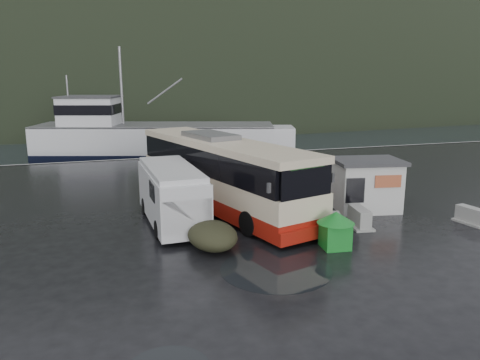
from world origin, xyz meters
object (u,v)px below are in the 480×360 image
object	(u,v)px
waste_bin_left	(335,248)
jersey_barrier_b	(470,223)
waste_bin_right	(306,231)
white_van	(173,223)
jersey_barrier_a	(335,235)
dome_tent	(213,248)
jersey_barrier_c	(359,226)
coach_bus	(222,208)
fishing_trawler	(156,145)
ticket_kiosk	(365,210)

from	to	relation	value
waste_bin_left	jersey_barrier_b	xyz separation A→B (m)	(7.45, 0.90, 0.00)
waste_bin_left	jersey_barrier_b	distance (m)	7.50
waste_bin_left	waste_bin_right	size ratio (longest dim) A/B	1.13
white_van	waste_bin_right	world-z (taller)	white_van
waste_bin_right	jersey_barrier_a	distance (m)	1.31
white_van	jersey_barrier_a	bearing A→B (deg)	-32.33
dome_tent	jersey_barrier_c	world-z (taller)	dome_tent
coach_bus	jersey_barrier_c	xyz separation A→B (m)	(5.08, -4.80, 0.00)
waste_bin_right	jersey_barrier_a	xyz separation A→B (m)	(0.93, -0.93, 0.00)
coach_bus	fishing_trawler	bearing A→B (deg)	75.00
waste_bin_right	jersey_barrier_b	bearing A→B (deg)	-9.78
coach_bus	white_van	xyz separation A→B (m)	(-2.84, -1.87, 0.00)
coach_bus	ticket_kiosk	bearing A→B (deg)	-35.94
waste_bin_left	jersey_barrier_a	xyz separation A→B (m)	(0.72, 1.29, 0.00)
jersey_barrier_a	coach_bus	bearing A→B (deg)	121.90
waste_bin_left	white_van	bearing A→B (deg)	138.20
coach_bus	dome_tent	bearing A→B (deg)	-124.43
coach_bus	waste_bin_right	distance (m)	5.28
waste_bin_right	jersey_barrier_c	distance (m)	2.54
coach_bus	jersey_barrier_a	distance (m)	6.55
ticket_kiosk	jersey_barrier_a	world-z (taller)	ticket_kiosk
white_van	waste_bin_left	distance (m)	7.49
dome_tent	white_van	bearing A→B (deg)	105.34
waste_bin_right	white_van	bearing A→B (deg)	152.75
waste_bin_left	fishing_trawler	bearing A→B (deg)	95.68
white_van	waste_bin_left	world-z (taller)	white_van
white_van	jersey_barrier_b	size ratio (longest dim) A/B	4.24
ticket_kiosk	waste_bin_left	bearing A→B (deg)	-122.79
fishing_trawler	coach_bus	bearing A→B (deg)	-72.25
ticket_kiosk	fishing_trawler	distance (m)	27.00
jersey_barrier_b	fishing_trawler	bearing A→B (deg)	109.55
white_van	ticket_kiosk	world-z (taller)	white_van
jersey_barrier_b	coach_bus	bearing A→B (deg)	149.70
jersey_barrier_a	jersey_barrier_b	world-z (taller)	jersey_barrier_a
waste_bin_left	jersey_barrier_c	world-z (taller)	waste_bin_left
jersey_barrier_a	jersey_barrier_b	bearing A→B (deg)	-3.31
dome_tent	coach_bus	bearing A→B (deg)	71.25
dome_tent	fishing_trawler	distance (m)	29.03
white_van	waste_bin_right	distance (m)	6.05
white_van	fishing_trawler	world-z (taller)	fishing_trawler
waste_bin_right	dome_tent	world-z (taller)	waste_bin_right
jersey_barrier_b	dome_tent	bearing A→B (deg)	177.64
waste_bin_left	coach_bus	bearing A→B (deg)	111.80
white_van	jersey_barrier_a	xyz separation A→B (m)	(6.30, -3.70, 0.00)
waste_bin_right	dome_tent	distance (m)	4.47
jersey_barrier_b	white_van	bearing A→B (deg)	162.58
waste_bin_left	jersey_barrier_a	distance (m)	1.48
white_van	jersey_barrier_b	world-z (taller)	white_van
jersey_barrier_b	jersey_barrier_c	bearing A→B (deg)	167.31
dome_tent	ticket_kiosk	distance (m)	9.16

